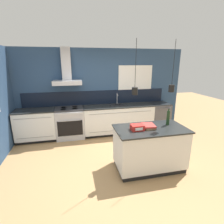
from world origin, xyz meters
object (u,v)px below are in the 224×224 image
Objects in this scene: oven_range at (70,123)px; red_supply_box at (137,127)px; book_stack at (148,126)px; dishwasher at (158,116)px; bottle_on_island at (168,118)px.

oven_range is 3.66× the size of red_supply_box.
dishwasher is at bearing 57.04° from book_stack.
red_supply_box is at bearing -169.20° from bottle_on_island.
oven_range is at bearing 137.38° from bottle_on_island.
bottle_on_island is 0.49m from book_stack.
red_supply_box is (-1.55, -2.05, 0.51)m from dishwasher.
oven_range is 2.49m from red_supply_box.
red_supply_box is (-0.27, -0.07, 0.02)m from book_stack.
dishwasher is 2.40m from book_stack.
red_supply_box is (1.33, -2.04, 0.51)m from oven_range.
bottle_on_island reaches higher than book_stack.
dishwasher is 2.62m from red_supply_box.
bottle_on_island is (2.07, -1.90, 0.61)m from oven_range.
dishwasher is (2.87, 0.00, 0.00)m from oven_range.
book_stack is (1.59, -1.97, 0.49)m from oven_range.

